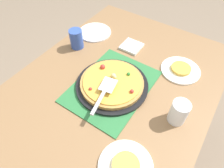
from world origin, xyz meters
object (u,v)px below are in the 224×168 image
(plate_side, at_px, (95,32))
(napkin_stack, at_px, (131,46))
(pizza, at_px, (112,82))
(served_slice_right, at_px, (126,165))
(plate_near_left, at_px, (180,70))
(pizza_server, at_px, (104,92))
(plate_far_right, at_px, (126,166))
(cup_far, at_px, (76,39))
(pizza_pan, at_px, (112,85))
(cup_near, at_px, (178,113))
(served_slice_left, at_px, (181,68))

(plate_side, relative_size, napkin_stack, 1.83)
(pizza, relative_size, served_slice_right, 3.00)
(plate_near_left, distance_m, pizza_server, 0.48)
(plate_far_right, bearing_deg, cup_far, 53.96)
(plate_far_right, xyz_separation_m, plate_side, (0.65, 0.64, 0.00))
(plate_near_left, height_order, served_slice_right, served_slice_right)
(pizza_pan, xyz_separation_m, served_slice_right, (-0.31, -0.27, 0.01))
(cup_far, xyz_separation_m, napkin_stack, (0.18, -0.29, -0.05))
(pizza_pan, relative_size, cup_near, 3.17)
(plate_near_left, height_order, pizza_server, pizza_server)
(plate_side, bearing_deg, cup_near, -114.98)
(plate_near_left, height_order, plate_side, same)
(plate_near_left, height_order, napkin_stack, napkin_stack)
(plate_far_right, bearing_deg, plate_side, 44.65)
(pizza, distance_m, cup_near, 0.36)
(plate_far_right, distance_m, cup_far, 0.80)
(pizza, xyz_separation_m, napkin_stack, (0.34, 0.08, -0.03))
(pizza, relative_size, cup_near, 2.75)
(cup_near, bearing_deg, napkin_stack, 51.89)
(plate_near_left, relative_size, cup_near, 1.83)
(plate_far_right, bearing_deg, cup_near, -14.64)
(pizza_pan, xyz_separation_m, cup_far, (0.15, 0.37, 0.05))
(pizza_server, height_order, napkin_stack, pizza_server)
(pizza_pan, height_order, napkin_stack, pizza_pan)
(pizza, xyz_separation_m, plate_side, (0.33, 0.36, -0.03))
(plate_side, height_order, cup_far, cup_far)
(plate_near_left, bearing_deg, pizza, 140.38)
(plate_far_right, xyz_separation_m, cup_near, (0.31, -0.08, 0.06))
(served_slice_left, height_order, cup_far, cup_far)
(pizza, relative_size, cup_far, 2.75)
(pizza_pan, height_order, cup_near, cup_near)
(cup_near, bearing_deg, plate_far_right, 165.36)
(pizza, xyz_separation_m, cup_near, (-0.00, -0.36, 0.03))
(cup_near, height_order, napkin_stack, cup_near)
(plate_far_right, relative_size, served_slice_left, 2.00)
(pizza, distance_m, napkin_stack, 0.35)
(pizza, distance_m, plate_far_right, 0.42)
(napkin_stack, bearing_deg, plate_side, 90.86)
(pizza_pan, xyz_separation_m, plate_far_right, (-0.31, -0.27, -0.01))
(pizza, distance_m, plate_near_left, 0.41)
(pizza_pan, relative_size, cup_far, 3.17)
(cup_near, relative_size, napkin_stack, 1.00)
(plate_near_left, xyz_separation_m, served_slice_left, (0.00, 0.00, 0.01))
(plate_side, distance_m, napkin_stack, 0.29)
(plate_near_left, distance_m, plate_far_right, 0.63)
(pizza_pan, bearing_deg, plate_far_right, -138.78)
(pizza_pan, bearing_deg, served_slice_left, -39.55)
(pizza_pan, height_order, plate_near_left, pizza_pan)
(served_slice_right, height_order, cup_near, cup_near)
(pizza_pan, height_order, served_slice_left, served_slice_left)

